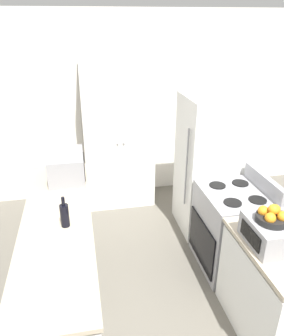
{
  "coord_description": "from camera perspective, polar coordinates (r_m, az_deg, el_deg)",
  "views": [
    {
      "loc": [
        -0.6,
        -1.21,
        2.47
      ],
      "look_at": [
        0.0,
        1.82,
        1.05
      ],
      "focal_mm": 35.0,
      "sensor_mm": 36.0,
      "label": 1
    }
  ],
  "objects": [
    {
      "name": "stove",
      "position": [
        3.63,
        15.35,
        -10.18
      ],
      "size": [
        0.66,
        0.75,
        1.04
      ],
      "color": "#9E9EA3",
      "rests_on": "ground_plane"
    },
    {
      "name": "toaster_oven",
      "position": [
        2.7,
        21.06,
        -10.57
      ],
      "size": [
        0.29,
        0.4,
        0.2
      ],
      "color": "#939399",
      "rests_on": "counter_right"
    },
    {
      "name": "counter_right",
      "position": [
        3.07,
        22.08,
        -19.23
      ],
      "size": [
        0.6,
        0.92,
        0.88
      ],
      "color": "silver",
      "rests_on": "ground_plane"
    },
    {
      "name": "microwave",
      "position": [
        3.6,
        -13.01,
        0.32
      ],
      "size": [
        0.38,
        0.53,
        0.28
      ],
      "color": "#939399",
      "rests_on": "counter_left"
    },
    {
      "name": "wine_bottle",
      "position": [
        2.8,
        -13.33,
        -7.95
      ],
      "size": [
        0.07,
        0.07,
        0.27
      ],
      "color": "black",
      "rests_on": "counter_left"
    },
    {
      "name": "fruit_bowl",
      "position": [
        2.63,
        21.75,
        -7.76
      ],
      "size": [
        0.24,
        0.24,
        0.15
      ],
      "color": "black",
      "rests_on": "toaster_oven"
    },
    {
      "name": "counter_left",
      "position": [
        3.22,
        -13.77,
        -15.5
      ],
      "size": [
        0.6,
        2.34,
        0.88
      ],
      "color": "silver",
      "rests_on": "ground_plane"
    },
    {
      "name": "pantry_cabinet",
      "position": [
        4.51,
        -4.19,
        5.49
      ],
      "size": [
        0.94,
        0.55,
        1.98
      ],
      "color": "white",
      "rests_on": "ground_plane"
    },
    {
      "name": "refrigerator",
      "position": [
        4.04,
        11.58,
        0.41
      ],
      "size": [
        0.7,
        0.69,
        1.69
      ],
      "color": "white",
      "rests_on": "ground_plane"
    },
    {
      "name": "wall_back",
      "position": [
        4.73,
        -3.63,
        10.31
      ],
      "size": [
        7.0,
        0.06,
        2.6
      ],
      "color": "silver",
      "rests_on": "ground_plane"
    }
  ]
}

